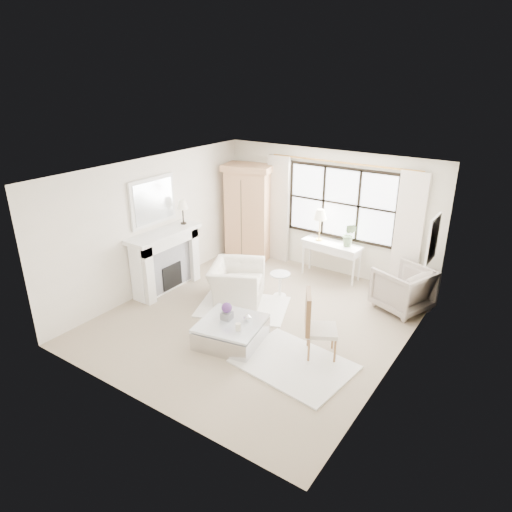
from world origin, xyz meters
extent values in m
plane|color=tan|center=(0.00, 0.00, 0.00)|extent=(5.50, 5.50, 0.00)
plane|color=white|center=(0.00, 0.00, 2.70)|extent=(5.50, 5.50, 0.00)
plane|color=white|center=(0.00, 2.75, 1.35)|extent=(5.00, 0.00, 5.00)
plane|color=silver|center=(0.00, -2.75, 1.35)|extent=(5.00, 0.00, 5.00)
plane|color=white|center=(-2.50, 0.00, 1.35)|extent=(0.00, 5.50, 5.50)
plane|color=silver|center=(2.50, 0.00, 1.35)|extent=(0.00, 5.50, 5.50)
cube|color=white|center=(0.30, 2.73, 1.60)|extent=(2.40, 0.02, 1.50)
cylinder|color=#C38B43|center=(0.30, 2.67, 2.47)|extent=(3.30, 0.04, 0.04)
cube|color=beige|center=(-1.20, 2.65, 1.24)|extent=(0.55, 0.10, 2.47)
cube|color=white|center=(1.80, 2.65, 1.24)|extent=(0.55, 0.10, 2.47)
cube|color=white|center=(-2.29, 0.00, 0.59)|extent=(0.34, 1.50, 1.18)
cube|color=#A9A8AF|center=(-2.12, 0.00, 0.53)|extent=(0.03, 1.22, 0.97)
cube|color=black|center=(-2.11, 0.00, 0.32)|extent=(0.06, 0.52, 0.50)
cube|color=white|center=(-2.25, 0.00, 1.22)|extent=(0.58, 1.66, 0.08)
cube|color=silver|center=(-2.47, 0.00, 1.84)|extent=(0.05, 1.15, 0.95)
cube|color=silver|center=(-2.44, 0.00, 1.84)|extent=(0.02, 1.00, 0.80)
cube|color=white|center=(2.47, 1.70, 1.55)|extent=(0.04, 0.62, 0.82)
cube|color=beige|center=(2.45, 1.70, 1.55)|extent=(0.01, 0.52, 0.72)
cylinder|color=black|center=(-2.23, 0.57, 1.27)|extent=(0.12, 0.12, 0.03)
cylinder|color=black|center=(-2.23, 0.57, 1.44)|extent=(0.03, 0.03, 0.30)
cone|color=beige|center=(-2.23, 0.57, 1.68)|extent=(0.22, 0.22, 0.18)
cube|color=tan|center=(-1.85, 2.40, 1.05)|extent=(1.11, 0.81, 2.10)
cube|color=tan|center=(-1.85, 2.40, 2.17)|extent=(1.25, 0.93, 0.14)
cube|color=white|center=(0.30, 2.42, 0.68)|extent=(1.27, 0.52, 0.14)
cube|color=white|center=(0.30, 2.42, 0.77)|extent=(1.33, 0.56, 0.06)
cylinder|color=gold|center=(-0.01, 2.41, 0.82)|extent=(0.14, 0.14, 0.03)
cylinder|color=gold|center=(-0.01, 2.41, 1.06)|extent=(0.02, 0.02, 0.46)
cone|color=#FDF2CF|center=(-0.01, 2.41, 1.38)|extent=(0.28, 0.28, 0.22)
imported|color=#59744D|center=(0.68, 2.41, 1.06)|extent=(0.29, 0.24, 0.51)
cylinder|color=white|center=(-0.13, 1.00, 0.01)|extent=(0.26, 0.26, 0.03)
cylinder|color=white|center=(-0.13, 1.00, 0.25)|extent=(0.06, 0.06, 0.44)
cylinder|color=silver|center=(-0.13, 1.00, 0.49)|extent=(0.40, 0.40, 0.03)
cube|color=white|center=(-0.47, 0.21, 0.01)|extent=(1.97, 1.69, 0.03)
cube|color=white|center=(1.26, -0.84, 0.02)|extent=(1.83, 1.47, 0.03)
imported|color=silver|center=(-0.79, 0.45, 0.36)|extent=(1.35, 1.42, 0.72)
imported|color=#A29489|center=(2.04, 1.87, 0.42)|extent=(1.19, 1.18, 0.84)
cube|color=beige|center=(1.47, -0.38, 0.46)|extent=(0.64, 0.64, 0.07)
cube|color=olive|center=(1.27, -0.49, 0.78)|extent=(0.28, 0.44, 0.60)
cube|color=silver|center=(0.06, -0.86, 0.16)|extent=(1.17, 1.17, 0.32)
cube|color=silver|center=(0.06, -0.86, 0.36)|extent=(1.17, 1.17, 0.04)
cube|color=slate|center=(-0.05, -0.82, 0.44)|extent=(0.18, 0.18, 0.13)
sphere|color=#572F76|center=(-0.05, -0.82, 0.59)|extent=(0.17, 0.17, 0.17)
cylinder|color=beige|center=(0.31, -1.00, 0.44)|extent=(0.09, 0.09, 0.12)
imported|color=silver|center=(0.26, -0.67, 0.45)|extent=(0.13, 0.13, 0.14)
camera|label=1|loc=(4.06, -6.03, 4.23)|focal=32.00mm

